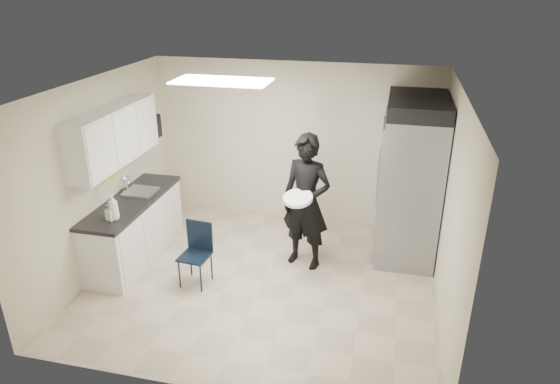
% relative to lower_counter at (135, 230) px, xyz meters
% --- Properties ---
extents(floor, '(4.50, 4.50, 0.00)m').
position_rel_lower_counter_xyz_m(floor, '(1.95, -0.20, -0.43)').
color(floor, tan).
rests_on(floor, ground).
extents(ceiling, '(4.50, 4.50, 0.00)m').
position_rel_lower_counter_xyz_m(ceiling, '(1.95, -0.20, 2.17)').
color(ceiling, silver).
rests_on(ceiling, back_wall).
extents(back_wall, '(4.50, 0.00, 4.50)m').
position_rel_lower_counter_xyz_m(back_wall, '(1.95, 1.80, 0.87)').
color(back_wall, beige).
rests_on(back_wall, floor).
extents(left_wall, '(0.00, 4.00, 4.00)m').
position_rel_lower_counter_xyz_m(left_wall, '(-0.30, -0.20, 0.87)').
color(left_wall, beige).
rests_on(left_wall, floor).
extents(right_wall, '(0.00, 4.00, 4.00)m').
position_rel_lower_counter_xyz_m(right_wall, '(4.20, -0.20, 0.87)').
color(right_wall, beige).
rests_on(right_wall, floor).
extents(ceiling_panel, '(1.20, 0.60, 0.02)m').
position_rel_lower_counter_xyz_m(ceiling_panel, '(1.35, 0.20, 2.14)').
color(ceiling_panel, white).
rests_on(ceiling_panel, ceiling).
extents(lower_counter, '(0.60, 1.90, 0.86)m').
position_rel_lower_counter_xyz_m(lower_counter, '(0.00, 0.00, 0.00)').
color(lower_counter, silver).
rests_on(lower_counter, floor).
extents(countertop, '(0.64, 1.95, 0.05)m').
position_rel_lower_counter_xyz_m(countertop, '(0.00, 0.00, 0.46)').
color(countertop, black).
rests_on(countertop, lower_counter).
extents(sink, '(0.42, 0.40, 0.14)m').
position_rel_lower_counter_xyz_m(sink, '(0.02, 0.25, 0.44)').
color(sink, gray).
rests_on(sink, countertop).
extents(faucet, '(0.02, 0.02, 0.24)m').
position_rel_lower_counter_xyz_m(faucet, '(-0.18, 0.25, 0.59)').
color(faucet, silver).
rests_on(faucet, countertop).
extents(upper_cabinets, '(0.35, 1.80, 0.75)m').
position_rel_lower_counter_xyz_m(upper_cabinets, '(-0.13, 0.00, 1.40)').
color(upper_cabinets, silver).
rests_on(upper_cabinets, left_wall).
extents(towel_dispenser, '(0.22, 0.30, 0.35)m').
position_rel_lower_counter_xyz_m(towel_dispenser, '(-0.19, 1.15, 1.19)').
color(towel_dispenser, black).
rests_on(towel_dispenser, left_wall).
extents(notice_sticker_left, '(0.00, 0.12, 0.07)m').
position_rel_lower_counter_xyz_m(notice_sticker_left, '(-0.29, -0.10, 0.79)').
color(notice_sticker_left, yellow).
rests_on(notice_sticker_left, left_wall).
extents(notice_sticker_right, '(0.00, 0.12, 0.07)m').
position_rel_lower_counter_xyz_m(notice_sticker_right, '(-0.29, 0.10, 0.75)').
color(notice_sticker_right, yellow).
rests_on(notice_sticker_right, left_wall).
extents(commercial_fridge, '(0.80, 1.35, 2.10)m').
position_rel_lower_counter_xyz_m(commercial_fridge, '(3.78, 1.07, 0.62)').
color(commercial_fridge, gray).
rests_on(commercial_fridge, floor).
extents(fridge_compressor, '(0.80, 1.35, 0.20)m').
position_rel_lower_counter_xyz_m(fridge_compressor, '(3.78, 1.07, 1.77)').
color(fridge_compressor, black).
rests_on(fridge_compressor, commercial_fridge).
extents(folding_chair, '(0.40, 0.40, 0.82)m').
position_rel_lower_counter_xyz_m(folding_chair, '(1.10, -0.46, -0.02)').
color(folding_chair, black).
rests_on(folding_chair, floor).
extents(man_tuxedo, '(0.80, 0.64, 1.90)m').
position_rel_lower_counter_xyz_m(man_tuxedo, '(2.41, 0.37, 0.52)').
color(man_tuxedo, black).
rests_on(man_tuxedo, floor).
extents(bucket_lid, '(0.48, 0.48, 0.05)m').
position_rel_lower_counter_xyz_m(bucket_lid, '(2.35, 0.13, 0.68)').
color(bucket_lid, white).
rests_on(bucket_lid, man_tuxedo).
extents(soap_bottle_a, '(0.17, 0.17, 0.34)m').
position_rel_lower_counter_xyz_m(soap_bottle_a, '(0.10, -0.60, 0.65)').
color(soap_bottle_a, white).
rests_on(soap_bottle_a, countertop).
extents(soap_bottle_b, '(0.12, 0.12, 0.22)m').
position_rel_lower_counter_xyz_m(soap_bottle_b, '(0.07, -0.62, 0.59)').
color(soap_bottle_b, silver).
rests_on(soap_bottle_b, countertop).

